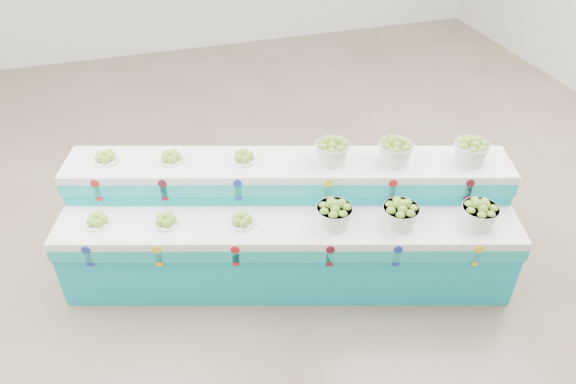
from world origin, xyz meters
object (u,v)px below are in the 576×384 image
at_px(plate_upper_mid, 171,157).
at_px(basket_lower_left, 334,214).
at_px(basket_upper_right, 471,150).
at_px(display_stand, 288,225).

bearing_deg(plate_upper_mid, basket_lower_left, -36.18).
distance_m(basket_lower_left, basket_upper_right, 1.30).
bearing_deg(plate_upper_mid, display_stand, -30.45).
distance_m(display_stand, plate_upper_mid, 1.17).
height_order(basket_lower_left, plate_upper_mid, plate_upper_mid).
distance_m(display_stand, basket_lower_left, 0.55).
distance_m(basket_lower_left, plate_upper_mid, 1.47).
relative_size(display_stand, basket_lower_left, 13.09).
xyz_separation_m(basket_lower_left, basket_upper_right, (1.26, 0.11, 0.30)).
height_order(display_stand, basket_lower_left, display_stand).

